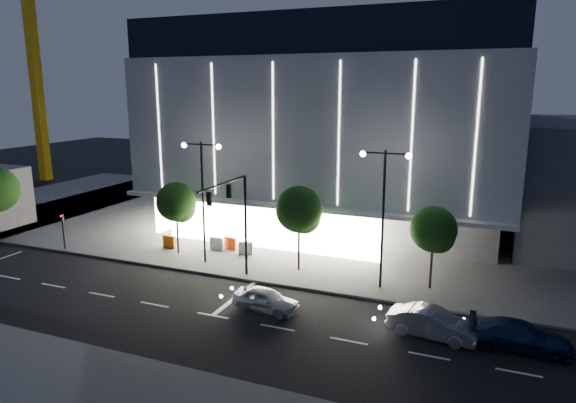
% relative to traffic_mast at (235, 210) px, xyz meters
% --- Properties ---
extents(ground, '(160.00, 160.00, 0.00)m').
position_rel_traffic_mast_xyz_m(ground, '(-1.00, -3.34, -5.03)').
color(ground, black).
rests_on(ground, ground).
extents(sidewalk_museum, '(70.00, 40.00, 0.15)m').
position_rel_traffic_mast_xyz_m(sidewalk_museum, '(4.00, 20.66, -4.95)').
color(sidewalk_museum, '#474747').
rests_on(sidewalk_museum, ground).
extents(museum, '(30.00, 25.80, 18.00)m').
position_rel_traffic_mast_xyz_m(museum, '(1.98, 18.97, 4.25)').
color(museum, '#4C4C51').
rests_on(museum, ground).
extents(traffic_mast, '(0.33, 5.89, 7.07)m').
position_rel_traffic_mast_xyz_m(traffic_mast, '(0.00, 0.00, 0.00)').
color(traffic_mast, black).
rests_on(traffic_mast, ground).
extents(street_lamp_west, '(3.16, 0.36, 9.00)m').
position_rel_traffic_mast_xyz_m(street_lamp_west, '(-4.00, 2.66, 0.93)').
color(street_lamp_west, black).
rests_on(street_lamp_west, ground).
extents(street_lamp_east, '(3.16, 0.36, 9.00)m').
position_rel_traffic_mast_xyz_m(street_lamp_east, '(9.00, 2.66, 0.93)').
color(street_lamp_east, black).
rests_on(street_lamp_east, ground).
extents(ped_signal_far, '(0.22, 0.24, 3.00)m').
position_rel_traffic_mast_xyz_m(ped_signal_far, '(-16.00, 1.16, -3.14)').
color(ped_signal_far, black).
rests_on(ped_signal_far, ground).
extents(tower_crane, '(32.00, 2.00, 28.50)m').
position_rel_traffic_mast_xyz_m(tower_crane, '(-41.92, 24.66, 15.48)').
color(tower_crane, gold).
rests_on(tower_crane, ground).
extents(tree_left, '(3.02, 3.02, 5.72)m').
position_rel_traffic_mast_xyz_m(tree_left, '(-6.97, 3.68, -0.99)').
color(tree_left, black).
rests_on(tree_left, ground).
extents(tree_mid, '(3.25, 3.25, 6.15)m').
position_rel_traffic_mast_xyz_m(tree_mid, '(3.03, 3.68, -0.69)').
color(tree_mid, black).
rests_on(tree_mid, ground).
extents(tree_right, '(2.91, 2.91, 5.51)m').
position_rel_traffic_mast_xyz_m(tree_right, '(12.03, 3.68, -1.14)').
color(tree_right, black).
rests_on(tree_right, ground).
extents(car_lead, '(4.07, 1.93, 1.35)m').
position_rel_traffic_mast_xyz_m(car_lead, '(3.51, -3.06, -4.35)').
color(car_lead, '#B9BCC1').
rests_on(car_lead, ground).
extents(car_second, '(4.77, 2.18, 1.52)m').
position_rel_traffic_mast_xyz_m(car_second, '(12.89, -2.75, -4.27)').
color(car_second, '#B1B5BA').
rests_on(car_second, ground).
extents(car_third, '(4.90, 2.07, 1.41)m').
position_rel_traffic_mast_xyz_m(car_third, '(17.07, -2.44, -4.32)').
color(car_third, '#122244').
rests_on(car_third, ground).
extents(barrier_a, '(1.11, 0.32, 1.00)m').
position_rel_traffic_mast_xyz_m(barrier_a, '(-8.40, 4.48, -4.38)').
color(barrier_a, '#D7630B').
rests_on(barrier_a, sidewalk_museum).
extents(barrier_b, '(1.10, 0.26, 1.00)m').
position_rel_traffic_mast_xyz_m(barrier_b, '(-4.65, 5.49, -4.38)').
color(barrier_b, '#BABABA').
rests_on(barrier_b, sidewalk_museum).
extents(barrier_c, '(1.13, 0.42, 1.00)m').
position_rel_traffic_mast_xyz_m(barrier_c, '(-3.63, 5.91, -4.38)').
color(barrier_c, red).
rests_on(barrier_c, sidewalk_museum).
extents(barrier_d, '(1.13, 0.51, 1.00)m').
position_rel_traffic_mast_xyz_m(barrier_d, '(-1.99, 5.30, -4.38)').
color(barrier_d, silver).
rests_on(barrier_d, sidewalk_museum).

